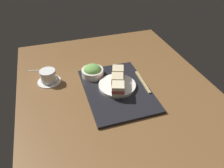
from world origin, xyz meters
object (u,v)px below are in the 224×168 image
(sandwich_far, at_px, (118,72))
(chopsticks_pair, at_px, (143,82))
(salad_bowl, at_px, (92,71))
(sandwich_middle, at_px, (118,80))
(coffee_cup, at_px, (49,77))
(teaspoon, at_px, (41,70))
(sandwich_plate, at_px, (118,85))
(sandwich_near, at_px, (118,88))

(sandwich_far, xyz_separation_m, chopsticks_pair, (-0.07, -0.11, -0.04))
(salad_bowl, relative_size, chopsticks_pair, 0.61)
(sandwich_middle, xyz_separation_m, coffee_cup, (0.17, 0.33, -0.02))
(salad_bowl, bearing_deg, sandwich_far, -120.21)
(sandwich_middle, relative_size, sandwich_far, 1.00)
(sandwich_middle, distance_m, sandwich_far, 0.07)
(sandwich_far, xyz_separation_m, teaspoon, (0.23, 0.40, -0.05))
(sandwich_plate, relative_size, salad_bowl, 1.61)
(sandwich_plate, bearing_deg, coffee_cup, 62.88)
(coffee_cup, height_order, teaspoon, coffee_cup)
(sandwich_middle, distance_m, teaspoon, 0.48)
(sandwich_plate, xyz_separation_m, sandwich_middle, (0.00, 0.00, 0.04))
(sandwich_middle, xyz_separation_m, salad_bowl, (0.14, 0.10, -0.01))
(sandwich_plate, relative_size, coffee_cup, 1.53)
(chopsticks_pair, xyz_separation_m, coffee_cup, (0.18, 0.47, 0.02))
(chopsticks_pair, xyz_separation_m, teaspoon, (0.30, 0.51, -0.01))
(sandwich_plate, xyz_separation_m, sandwich_near, (-0.07, 0.02, 0.03))
(sandwich_near, bearing_deg, sandwich_far, -18.90)
(sandwich_far, relative_size, coffee_cup, 0.65)
(salad_bowl, xyz_separation_m, chopsticks_pair, (-0.14, -0.24, -0.02))
(chopsticks_pair, bearing_deg, teaspoon, 59.20)
(sandwich_middle, relative_size, salad_bowl, 0.68)
(teaspoon, bearing_deg, chopsticks_pair, -120.80)
(coffee_cup, bearing_deg, chopsticks_pair, -110.49)
(salad_bowl, relative_size, coffee_cup, 0.95)
(coffee_cup, bearing_deg, sandwich_near, -127.27)
(sandwich_far, bearing_deg, teaspoon, 59.47)
(sandwich_middle, relative_size, teaspoon, 0.81)
(sandwich_far, bearing_deg, salad_bowl, 59.79)
(sandwich_near, height_order, sandwich_far, same)
(sandwich_far, height_order, teaspoon, sandwich_far)
(sandwich_far, height_order, chopsticks_pair, sandwich_far)
(sandwich_plate, relative_size, sandwich_far, 2.35)
(salad_bowl, bearing_deg, coffee_cup, 81.81)
(sandwich_near, distance_m, sandwich_middle, 0.07)
(sandwich_near, relative_size, chopsticks_pair, 0.41)
(salad_bowl, bearing_deg, sandwich_middle, -143.92)
(sandwich_far, distance_m, chopsticks_pair, 0.14)
(sandwich_far, height_order, salad_bowl, sandwich_far)
(sandwich_far, xyz_separation_m, coffee_cup, (0.10, 0.36, -0.02))
(teaspoon, bearing_deg, coffee_cup, -162.77)
(sandwich_plate, bearing_deg, salad_bowl, 36.08)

